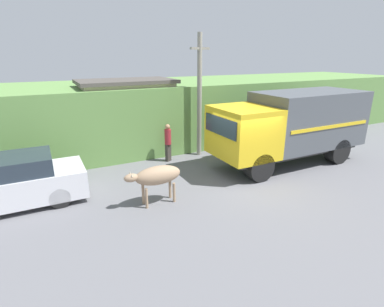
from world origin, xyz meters
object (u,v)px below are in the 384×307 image
object	(u,v)px
cargo_truck	(292,124)
utility_pole	(199,94)
brown_cow	(157,176)
parked_suv	(6,184)
pedestrian_on_hill	(168,141)

from	to	relation	value
cargo_truck	utility_pole	distance (m)	4.32
brown_cow	parked_suv	distance (m)	4.71
brown_cow	utility_pole	world-z (taller)	utility_pole
pedestrian_on_hill	brown_cow	bearing A→B (deg)	36.17
parked_suv	brown_cow	bearing A→B (deg)	-23.57
pedestrian_on_hill	utility_pole	xyz separation A→B (m)	(1.70, 0.20, 1.94)
parked_suv	utility_pole	bearing A→B (deg)	14.33
parked_suv	utility_pole	distance (m)	8.38
brown_cow	parked_suv	xyz separation A→B (m)	(-4.28, 1.95, -0.16)
parked_suv	pedestrian_on_hill	xyz separation A→B (m)	(6.19, 1.69, 0.17)
cargo_truck	parked_suv	bearing A→B (deg)	175.38
brown_cow	utility_pole	size ratio (longest dim) A/B	0.33
cargo_truck	pedestrian_on_hill	size ratio (longest dim) A/B	4.13
cargo_truck	utility_pole	xyz separation A→B (m)	(-3.02, 2.88, 1.14)
brown_cow	utility_pole	bearing A→B (deg)	47.10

